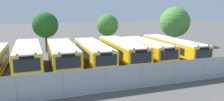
{
  "coord_description": "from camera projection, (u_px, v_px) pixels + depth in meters",
  "views": [
    {
      "loc": [
        -5.8,
        -22.69,
        6.15
      ],
      "look_at": [
        2.2,
        0.0,
        1.6
      ],
      "focal_mm": 35.02,
      "sensor_mm": 36.0,
      "label": 1
    }
  ],
  "objects": [
    {
      "name": "ground_plane",
      "position": [
        93.0,
        66.0,
        24.06
      ],
      "size": [
        160.0,
        160.0,
        0.0
      ],
      "primitive_type": "plane",
      "color": "#514F4C"
    },
    {
      "name": "tree_2",
      "position": [
        108.0,
        25.0,
        33.83
      ],
      "size": [
        3.35,
        3.35,
        5.42
      ],
      "color": "#4C3823",
      "rests_on": "ground_plane"
    },
    {
      "name": "school_bus_2",
      "position": [
        62.0,
        55.0,
        22.69
      ],
      "size": [
        2.69,
        9.93,
        2.73
      ],
      "rotation": [
        0.0,
        0.0,
        3.13
      ],
      "color": "#EAA80C",
      "rests_on": "ground_plane"
    },
    {
      "name": "tree_3",
      "position": [
        176.0,
        22.0,
        37.57
      ],
      "size": [
        5.15,
        5.15,
        6.56
      ],
      "color": "#4C3823",
      "rests_on": "ground_plane"
    },
    {
      "name": "chainlink_fence",
      "position": [
        124.0,
        77.0,
        16.7
      ],
      "size": [
        27.27,
        0.07,
        1.97
      ],
      "color": "#9EA0A3",
      "rests_on": "ground_plane"
    },
    {
      "name": "school_bus_5",
      "position": [
        146.0,
        50.0,
        26.17
      ],
      "size": [
        2.59,
        9.89,
        2.58
      ],
      "rotation": [
        0.0,
        0.0,
        3.14
      ],
      "color": "#EAA80C",
      "rests_on": "ground_plane"
    },
    {
      "name": "school_bus_6",
      "position": [
        172.0,
        48.0,
        27.14
      ],
      "size": [
        2.62,
        11.5,
        2.65
      ],
      "rotation": [
        0.0,
        0.0,
        3.12
      ],
      "color": "yellow",
      "rests_on": "ground_plane"
    },
    {
      "name": "tree_1",
      "position": [
        45.0,
        24.0,
        31.12
      ],
      "size": [
        3.67,
        3.67,
        5.79
      ],
      "color": "#4C3823",
      "rests_on": "ground_plane"
    },
    {
      "name": "school_bus_3",
      "position": [
        93.0,
        53.0,
        24.01
      ],
      "size": [
        2.62,
        10.48,
        2.63
      ],
      "rotation": [
        0.0,
        0.0,
        3.12
      ],
      "color": "yellow",
      "rests_on": "ground_plane"
    },
    {
      "name": "school_bus_4",
      "position": [
        121.0,
        51.0,
        24.74
      ],
      "size": [
        2.77,
        10.59,
        2.75
      ],
      "rotation": [
        0.0,
        0.0,
        3.12
      ],
      "color": "#EAA80C",
      "rests_on": "ground_plane"
    },
    {
      "name": "school_bus_1",
      "position": [
        28.0,
        57.0,
        21.78
      ],
      "size": [
        2.64,
        10.32,
        2.79
      ],
      "rotation": [
        0.0,
        0.0,
        3.16
      ],
      "color": "yellow",
      "rests_on": "ground_plane"
    }
  ]
}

